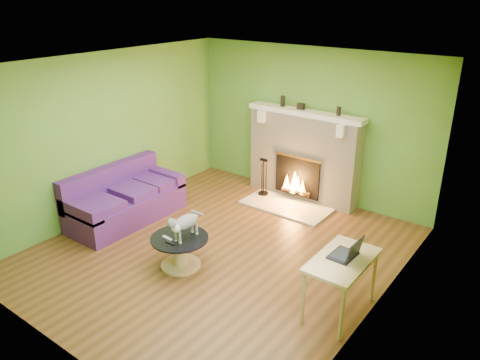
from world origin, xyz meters
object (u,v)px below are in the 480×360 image
object	(u,v)px
cat	(186,225)
desk	(342,265)
sofa	(124,200)
coffee_table	(180,250)

from	to	relation	value
cat	desk	bearing A→B (deg)	11.37
sofa	cat	world-z (taller)	sofa
sofa	desk	distance (m)	3.82
coffee_table	sofa	bearing A→B (deg)	163.71
coffee_table	cat	bearing A→B (deg)	32.01
sofa	coffee_table	distance (m)	1.77
sofa	coffee_table	world-z (taller)	sofa
desk	cat	world-z (taller)	cat
sofa	coffee_table	size ratio (longest dim) A/B	2.45
sofa	cat	size ratio (longest dim) A/B	3.05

